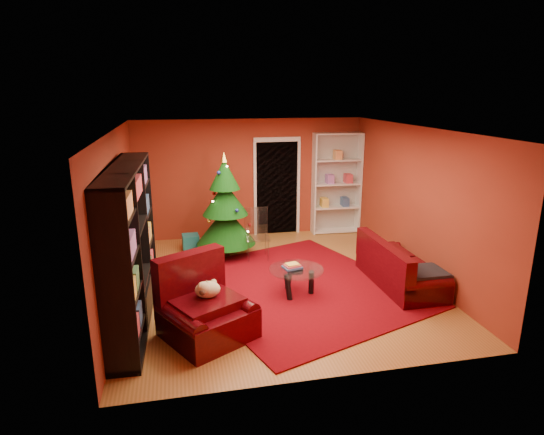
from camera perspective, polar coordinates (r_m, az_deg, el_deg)
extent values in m
cube|color=#965F29|center=(7.90, 0.60, -8.31)|extent=(5.00, 5.50, 0.05)
cube|color=silver|center=(7.24, 0.66, 11.24)|extent=(5.00, 5.50, 0.05)
cube|color=maroon|center=(10.12, -2.77, 4.93)|extent=(5.00, 0.05, 2.60)
cube|color=maroon|center=(7.36, -18.96, -0.04)|extent=(0.05, 5.50, 2.60)
cube|color=maroon|center=(8.36, 17.80, 1.88)|extent=(0.05, 5.50, 2.60)
cube|color=#6B030B|center=(7.72, 3.28, -8.61)|extent=(4.31, 4.64, 0.02)
cube|color=#16747C|center=(9.51, -10.16, -3.10)|extent=(0.35, 0.35, 0.33)
cube|color=#317540|center=(9.58, -5.44, -2.93)|extent=(0.33, 0.33, 0.28)
cube|color=#A11B10|center=(9.59, -9.71, -3.27)|extent=(0.26, 0.26, 0.22)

